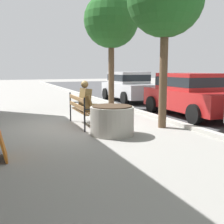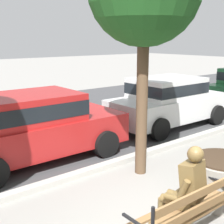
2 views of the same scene
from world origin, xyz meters
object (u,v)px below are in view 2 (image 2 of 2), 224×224
Objects in this scene: parked_car_red at (34,125)px; bronze_statue_seated at (183,191)px; concrete_planter at (222,179)px; parked_car_white at (168,100)px; park_bench at (190,208)px.

bronze_statue_seated is at bearing -84.64° from parked_car_red.
parked_car_red reaches higher than concrete_planter.
parked_car_white is (4.56, 0.00, 0.00)m from parked_car_red.
parked_car_white is (2.87, 3.74, 0.46)m from concrete_planter.
park_bench is 5.98m from parked_car_white.
bronze_statue_seated is 0.33× the size of parked_car_red.
parked_car_white is at bearing 43.19° from bronze_statue_seated.
parked_car_white reaches higher than bronze_statue_seated.
park_bench is 0.44× the size of parked_car_white.
parked_car_white is at bearing 43.95° from park_bench.
parked_car_red is at bearing 95.36° from bronze_statue_seated.
park_bench is 1.32× the size of bronze_statue_seated.
parked_car_white reaches higher than park_bench.
park_bench reaches higher than concrete_planter.
parked_car_red is (-1.69, 3.74, 0.46)m from concrete_planter.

